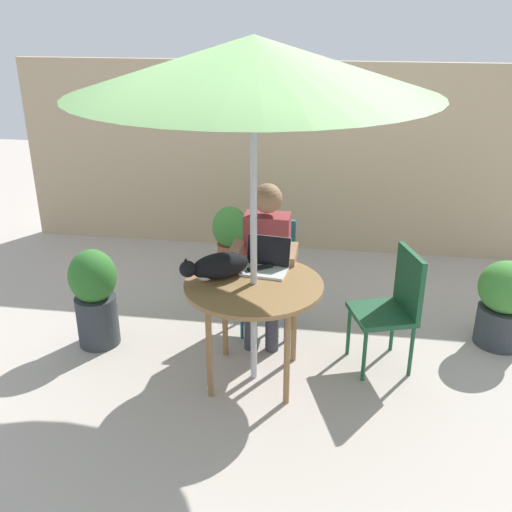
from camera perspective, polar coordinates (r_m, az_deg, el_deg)
ground_plane at (r=4.23m, az=-0.21°, el=-11.59°), size 14.00×14.00×0.00m
fence_back at (r=6.08m, az=3.37°, el=9.36°), size 5.64×0.08×1.91m
patio_table at (r=3.89m, az=-0.22°, el=-3.56°), size 0.92×0.92×0.73m
patio_umbrella at (r=3.48m, az=-0.26°, el=17.97°), size 2.16×2.16×2.26m
chair_occupied at (r=4.63m, az=1.22°, el=-1.08°), size 0.40×0.40×0.87m
chair_empty at (r=4.22m, az=13.24°, el=-4.28°), size 0.51×0.51×0.87m
person_seated at (r=4.41m, az=0.97°, el=0.11°), size 0.48×0.48×1.21m
laptop at (r=4.03m, az=1.05°, el=-0.44°), size 0.33×0.29×0.21m
cat at (r=3.90m, az=-3.81°, el=-1.02°), size 0.58×0.39×0.17m
potted_plant_near_fence at (r=4.57m, az=-15.34°, el=-3.69°), size 0.35×0.35×0.77m
potted_plant_by_chair at (r=4.81m, az=22.94°, el=-4.10°), size 0.42×0.42×0.67m
potted_plant_corner at (r=5.63m, az=-2.50°, el=1.92°), size 0.34×0.34×0.66m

